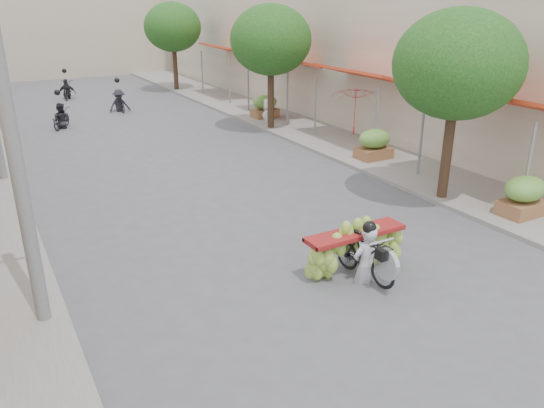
{
  "coord_description": "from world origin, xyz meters",
  "views": [
    {
      "loc": [
        -5.82,
        -5.99,
        5.42
      ],
      "look_at": [
        -0.37,
        3.67,
        1.1
      ],
      "focal_mm": 35.0,
      "sensor_mm": 36.0,
      "label": 1
    }
  ],
  "objects": [
    {
      "name": "sidewalk_right",
      "position": [
        7.0,
        15.0,
        0.06
      ],
      "size": [
        4.0,
        60.0,
        0.12
      ],
      "primitive_type": "cube",
      "color": "gray",
      "rests_on": "ground"
    },
    {
      "name": "ground",
      "position": [
        0.0,
        0.0,
        0.0
      ],
      "size": [
        120.0,
        120.0,
        0.0
      ],
      "primitive_type": "plane",
      "color": "#535358",
      "rests_on": "ground"
    },
    {
      "name": "produce_crate_near",
      "position": [
        6.2,
        2.0,
        0.71
      ],
      "size": [
        1.2,
        0.88,
        1.16
      ],
      "color": "brown",
      "rests_on": "ground"
    },
    {
      "name": "market_umbrella",
      "position": [
        6.17,
        9.1,
        2.46
      ],
      "size": [
        1.97,
        1.97,
        1.73
      ],
      "rotation": [
        0.0,
        0.0,
        -0.04
      ],
      "color": "#A4151C",
      "rests_on": "ground"
    },
    {
      "name": "produce_crate_far",
      "position": [
        6.2,
        16.0,
        0.71
      ],
      "size": [
        1.2,
        0.88,
        1.16
      ],
      "color": "brown",
      "rests_on": "ground"
    },
    {
      "name": "bg_motorbike_b",
      "position": [
        0.66,
        21.29,
        0.85
      ],
      "size": [
        1.07,
        1.67,
        1.95
      ],
      "color": "black",
      "rests_on": "ground"
    },
    {
      "name": "bg_motorbike_c",
      "position": [
        -1.01,
        26.45,
        0.78
      ],
      "size": [
        1.1,
        1.84,
        1.95
      ],
      "color": "black",
      "rests_on": "ground"
    },
    {
      "name": "produce_crate_mid",
      "position": [
        6.2,
        8.0,
        0.71
      ],
      "size": [
        1.2,
        0.88,
        1.16
      ],
      "color": "brown",
      "rests_on": "ground"
    },
    {
      "name": "utility_pole_near",
      "position": [
        -5.4,
        3.0,
        4.03
      ],
      "size": [
        0.6,
        0.24,
        8.0
      ],
      "color": "slate",
      "rests_on": "ground"
    },
    {
      "name": "pedestrian",
      "position": [
        6.12,
        15.48,
        1.08
      ],
      "size": [
        1.07,
        1.07,
        1.93
      ],
      "rotation": [
        0.0,
        0.0,
        3.93
      ],
      "color": "silver",
      "rests_on": "ground"
    },
    {
      "name": "shophouse_row_right",
      "position": [
        11.99,
        14.0,
        3.0
      ],
      "size": [
        9.77,
        40.0,
        6.0
      ],
      "color": "beige",
      "rests_on": "ground"
    },
    {
      "name": "street_tree_far",
      "position": [
        5.4,
        26.0,
        3.78
      ],
      "size": [
        3.4,
        3.4,
        5.25
      ],
      "color": "#3A2719",
      "rests_on": "ground"
    },
    {
      "name": "street_tree_near",
      "position": [
        5.4,
        4.0,
        3.78
      ],
      "size": [
        3.4,
        3.4,
        5.25
      ],
      "color": "#3A2719",
      "rests_on": "ground"
    },
    {
      "name": "bg_motorbike_a",
      "position": [
        -2.55,
        18.88,
        0.75
      ],
      "size": [
        1.28,
        1.63,
        1.95
      ],
      "color": "black",
      "rests_on": "ground"
    },
    {
      "name": "banana_motorbike",
      "position": [
        0.59,
        1.63,
        0.73
      ],
      "size": [
        2.25,
        1.85,
        2.21
      ],
      "color": "black",
      "rests_on": "ground"
    },
    {
      "name": "street_tree_mid",
      "position": [
        5.4,
        14.0,
        3.78
      ],
      "size": [
        3.4,
        3.4,
        5.25
      ],
      "color": "#3A2719",
      "rests_on": "ground"
    },
    {
      "name": "far_building",
      "position": [
        0.0,
        38.0,
        3.5
      ],
      "size": [
        20.0,
        6.0,
        7.0
      ],
      "primitive_type": "cube",
      "color": "#B9AA92",
      "rests_on": "ground"
    }
  ]
}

